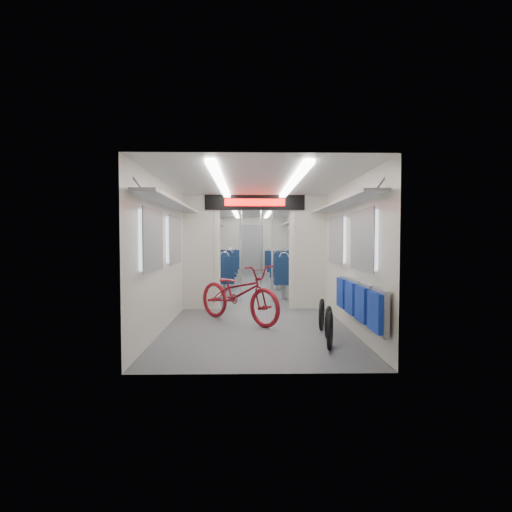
# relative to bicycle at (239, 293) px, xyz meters

# --- Properties ---
(carriage) EXTENTS (12.00, 12.02, 2.31)m
(carriage) POSITION_rel_bicycle_xyz_m (0.30, 3.09, 1.01)
(carriage) COLOR #515456
(carriage) RESTS_ON ground
(bicycle) EXTENTS (1.79, 1.80, 0.99)m
(bicycle) POSITION_rel_bicycle_xyz_m (0.00, 0.00, 0.00)
(bicycle) COLOR maroon
(bicycle) RESTS_ON ground
(flip_bench) EXTENTS (0.12, 2.12, 0.53)m
(flip_bench) POSITION_rel_bicycle_xyz_m (1.65, -1.44, 0.09)
(flip_bench) COLOR gray
(flip_bench) RESTS_ON carriage
(bike_hoop_a) EXTENTS (0.19, 0.50, 0.50)m
(bike_hoop_a) POSITION_rel_bicycle_xyz_m (1.21, -1.76, -0.27)
(bike_hoop_a) COLOR black
(bike_hoop_a) RESTS_ON ground
(bike_hoop_b) EXTENTS (0.21, 0.47, 0.48)m
(bike_hoop_b) POSITION_rel_bicycle_xyz_m (1.30, -1.23, -0.28)
(bike_hoop_b) COLOR black
(bike_hoop_b) RESTS_ON ground
(bike_hoop_c) EXTENTS (0.18, 0.49, 0.50)m
(bike_hoop_c) POSITION_rel_bicycle_xyz_m (1.30, -0.66, -0.27)
(bike_hoop_c) COLOR black
(bike_hoop_c) RESTS_ON ground
(seat_bay_near_left) EXTENTS (0.93, 2.17, 1.13)m
(seat_bay_near_left) POSITION_rel_bicycle_xyz_m (-0.64, 3.74, 0.06)
(seat_bay_near_left) COLOR #0D1E3D
(seat_bay_near_left) RESTS_ON ground
(seat_bay_near_right) EXTENTS (0.92, 2.14, 1.12)m
(seat_bay_near_right) POSITION_rel_bicycle_xyz_m (1.23, 3.48, 0.06)
(seat_bay_near_right) COLOR #0D1E3D
(seat_bay_near_right) RESTS_ON ground
(seat_bay_far_left) EXTENTS (0.95, 2.24, 1.15)m
(seat_bay_far_left) POSITION_rel_bicycle_xyz_m (-0.64, 6.65, 0.07)
(seat_bay_far_left) COLOR #0D1E3D
(seat_bay_far_left) RESTS_ON ground
(seat_bay_far_right) EXTENTS (0.92, 2.11, 1.11)m
(seat_bay_far_right) POSITION_rel_bicycle_xyz_m (1.23, 7.06, 0.05)
(seat_bay_far_right) COLOR #0D1E3D
(seat_bay_far_right) RESTS_ON ground
(stanchion_near_left) EXTENTS (0.04, 0.04, 2.30)m
(stanchion_near_left) POSITION_rel_bicycle_xyz_m (-0.01, 2.10, 0.66)
(stanchion_near_left) COLOR silver
(stanchion_near_left) RESTS_ON ground
(stanchion_near_right) EXTENTS (0.04, 0.04, 2.30)m
(stanchion_near_right) POSITION_rel_bicycle_xyz_m (0.70, 2.05, 0.66)
(stanchion_near_right) COLOR silver
(stanchion_near_right) RESTS_ON ground
(stanchion_far_left) EXTENTS (0.04, 0.04, 2.30)m
(stanchion_far_left) POSITION_rel_bicycle_xyz_m (-0.04, 5.13, 0.66)
(stanchion_far_left) COLOR silver
(stanchion_far_left) RESTS_ON ground
(stanchion_far_right) EXTENTS (0.04, 0.04, 2.30)m
(stanchion_far_right) POSITION_rel_bicycle_xyz_m (0.54, 4.97, 0.66)
(stanchion_far_right) COLOR silver
(stanchion_far_right) RESTS_ON ground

